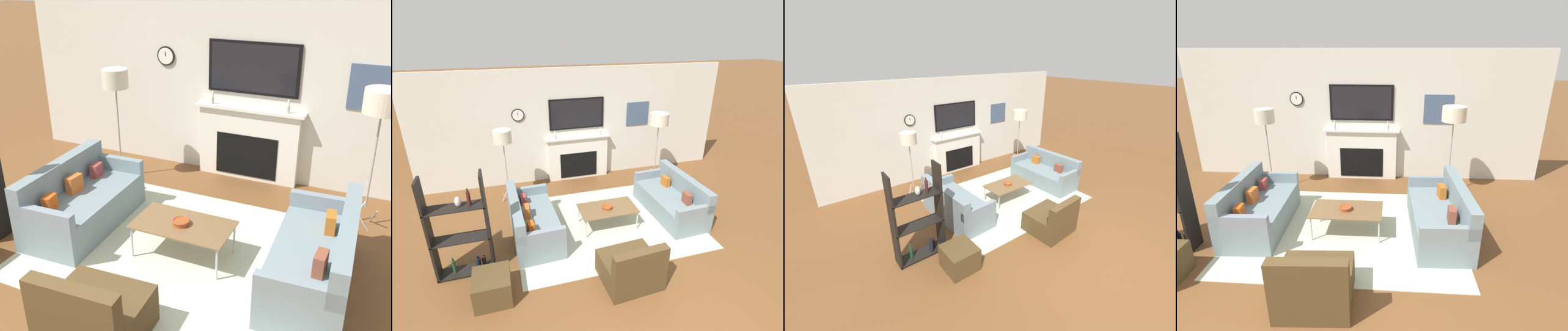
{
  "view_description": "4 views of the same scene",
  "coord_description": "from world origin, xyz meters",
  "views": [
    {
      "loc": [
        1.86,
        -1.41,
        2.99
      ],
      "look_at": [
        -0.0,
        2.74,
        0.96
      ],
      "focal_mm": 42.0,
      "sensor_mm": 36.0,
      "label": 1
    },
    {
      "loc": [
        -1.72,
        -2.19,
        3.49
      ],
      "look_at": [
        -0.21,
        3.0,
        1.05
      ],
      "focal_mm": 28.0,
      "sensor_mm": 36.0,
      "label": 2
    },
    {
      "loc": [
        -3.82,
        -1.65,
        3.27
      ],
      "look_at": [
        -0.3,
        3.11,
        0.72
      ],
      "focal_mm": 24.0,
      "sensor_mm": 36.0,
      "label": 3
    },
    {
      "loc": [
        0.67,
        -1.63,
        2.64
      ],
      "look_at": [
        0.34,
        3.13,
        0.85
      ],
      "focal_mm": 28.0,
      "sensor_mm": 36.0,
      "label": 4
    }
  ],
  "objects": [
    {
      "name": "ottoman",
      "position": [
        -2.12,
        1.22,
        0.2
      ],
      "size": [
        0.51,
        0.51,
        0.41
      ],
      "color": "#4A361D",
      "rests_on": "ground_plane"
    },
    {
      "name": "shelf_unit",
      "position": [
        -2.49,
        1.86,
        0.76
      ],
      "size": [
        0.85,
        0.28,
        1.67
      ],
      "color": "black",
      "rests_on": "ground_plane"
    },
    {
      "name": "coffee_table",
      "position": [
        0.0,
        2.41,
        0.38
      ],
      "size": [
        1.07,
        0.6,
        0.4
      ],
      "color": "brown",
      "rests_on": "ground_plane"
    },
    {
      "name": "couch_left",
      "position": [
        -1.41,
        2.49,
        0.29
      ],
      "size": [
        0.85,
        1.65,
        0.81
      ],
      "color": "slate",
      "rests_on": "ground_plane"
    },
    {
      "name": "fireplace_wall",
      "position": [
        0.0,
        4.72,
        1.23
      ],
      "size": [
        7.53,
        0.28,
        2.7
      ],
      "color": "silver",
      "rests_on": "ground_plane"
    },
    {
      "name": "decorative_bowl",
      "position": [
        -0.02,
        2.39,
        0.43
      ],
      "size": [
        0.19,
        0.19,
        0.06
      ],
      "color": "#91421A",
      "rests_on": "coffee_table"
    },
    {
      "name": "couch_right",
      "position": [
        1.42,
        2.5,
        0.29
      ],
      "size": [
        0.83,
        1.74,
        0.8
      ],
      "color": "slate",
      "rests_on": "ground_plane"
    },
    {
      "name": "armchair",
      "position": [
        -0.14,
        0.97,
        0.25
      ],
      "size": [
        0.85,
        0.79,
        0.76
      ],
      "color": "#4A361D",
      "rests_on": "ground_plane"
    },
    {
      "name": "area_rug",
      "position": [
        0.0,
        2.49,
        0.01
      ],
      "size": [
        3.44,
        2.58,
        0.01
      ],
      "color": "beige",
      "rests_on": "ground_plane"
    },
    {
      "name": "floor_lamp_right",
      "position": [
        1.75,
        3.89,
        1.56
      ],
      "size": [
        0.43,
        0.43,
        1.73
      ],
      "color": "#9E998E",
      "rests_on": "ground_plane"
    },
    {
      "name": "floor_lamp_left",
      "position": [
        -1.75,
        3.89,
        1.47
      ],
      "size": [
        0.36,
        0.36,
        1.64
      ],
      "color": "#9E998E",
      "rests_on": "ground_plane"
    }
  ]
}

